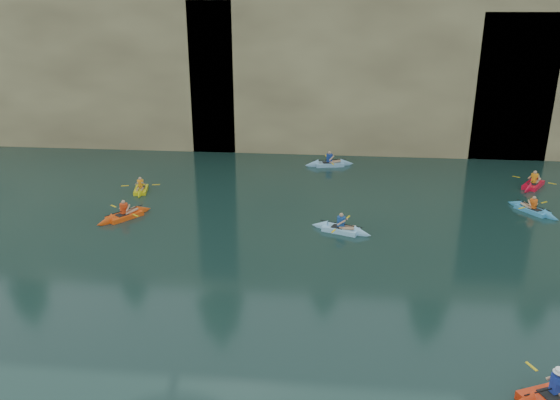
# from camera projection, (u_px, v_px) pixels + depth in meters

# --- Properties ---
(ground) EXTENTS (160.00, 160.00, 0.00)m
(ground) POSITION_uv_depth(u_px,v_px,m) (329.00, 325.00, 17.82)
(ground) COLOR black
(ground) RESTS_ON ground
(cliff) EXTENTS (70.00, 16.00, 12.00)m
(cliff) POSITION_uv_depth(u_px,v_px,m) (338.00, 55.00, 43.86)
(cliff) COLOR tan
(cliff) RESTS_ON ground
(cliff_slab_west) EXTENTS (26.00, 2.40, 10.56)m
(cliff_slab_west) POSITION_uv_depth(u_px,v_px,m) (58.00, 72.00, 39.11)
(cliff_slab_west) COLOR tan
(cliff_slab_west) RESTS_ON ground
(cliff_slab_center) EXTENTS (24.00, 2.40, 11.40)m
(cliff_slab_center) POSITION_uv_depth(u_px,v_px,m) (367.00, 70.00, 36.85)
(cliff_slab_center) COLOR tan
(cliff_slab_center) RESTS_ON ground
(sea_cave_west) EXTENTS (4.50, 1.00, 4.00)m
(sea_cave_west) POSITION_uv_depth(u_px,v_px,m) (86.00, 120.00, 39.42)
(sea_cave_west) COLOR black
(sea_cave_west) RESTS_ON ground
(sea_cave_center) EXTENTS (3.50, 1.00, 3.20)m
(sea_cave_center) POSITION_uv_depth(u_px,v_px,m) (278.00, 130.00, 38.21)
(sea_cave_center) COLOR black
(sea_cave_center) RESTS_ON ground
(sea_cave_east) EXTENTS (5.00, 1.00, 4.50)m
(sea_cave_east) POSITION_uv_depth(u_px,v_px,m) (485.00, 125.00, 36.64)
(sea_cave_east) COLOR black
(sea_cave_east) RESTS_ON ground
(main_kayaker) EXTENTS (3.37, 2.12, 1.24)m
(main_kayaker) POSITION_uv_depth(u_px,v_px,m) (555.00, 396.00, 14.38)
(main_kayaker) COLOR red
(main_kayaker) RESTS_ON ground
(kayaker_orange) EXTENTS (2.37, 2.91, 1.17)m
(kayaker_orange) POSITION_uv_depth(u_px,v_px,m) (125.00, 215.00, 26.70)
(kayaker_orange) COLOR #FB4D0F
(kayaker_orange) RESTS_ON ground
(kayaker_ltblue_near) EXTENTS (2.97, 2.16, 1.15)m
(kayaker_ltblue_near) POSITION_uv_depth(u_px,v_px,m) (341.00, 229.00, 25.11)
(kayaker_ltblue_near) COLOR #98D6FF
(kayaker_ltblue_near) RESTS_ON ground
(kayaker_red_far) EXTENTS (2.43, 3.13, 1.20)m
(kayaker_red_far) POSITION_uv_depth(u_px,v_px,m) (533.00, 184.00, 31.28)
(kayaker_red_far) COLOR red
(kayaker_red_far) RESTS_ON ground
(kayaker_yellow) EXTENTS (2.09, 2.67, 1.06)m
(kayaker_yellow) POSITION_uv_depth(u_px,v_px,m) (141.00, 189.00, 30.50)
(kayaker_yellow) COLOR yellow
(kayaker_yellow) RESTS_ON ground
(kayaker_ltblue_mid) EXTENTS (3.31, 2.37, 1.23)m
(kayaker_ltblue_mid) POSITION_uv_depth(u_px,v_px,m) (329.00, 164.00, 35.32)
(kayaker_ltblue_mid) COLOR #7EAED3
(kayaker_ltblue_mid) RESTS_ON ground
(kayaker_blue_east) EXTENTS (2.24, 2.82, 1.06)m
(kayaker_blue_east) POSITION_uv_depth(u_px,v_px,m) (532.00, 210.00, 27.48)
(kayaker_blue_east) COLOR #3C95CC
(kayaker_blue_east) RESTS_ON ground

